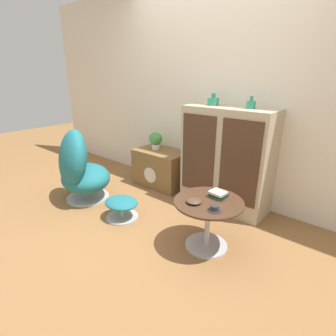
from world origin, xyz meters
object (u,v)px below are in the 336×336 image
object	(u,v)px
coffee_table	(208,217)
sideboard	(227,159)
ottoman	(122,205)
vase_leftmost	(213,101)
egg_chair	(79,169)
bowl	(194,201)
potted_plant	(156,140)
vase_inner_left	(251,104)
tv_console	(162,168)
teacup	(215,208)
book_stack	(218,194)

from	to	relation	value
coffee_table	sideboard	bearing A→B (deg)	108.78
ottoman	vase_leftmost	size ratio (longest dim) A/B	2.88
egg_chair	bowl	xyz separation A→B (m)	(1.63, 0.08, 0.08)
sideboard	potted_plant	bearing A→B (deg)	-179.16
vase_inner_left	bowl	distance (m)	1.18
sideboard	tv_console	size ratio (longest dim) A/B	1.60
vase_leftmost	sideboard	bearing A→B (deg)	-1.00
teacup	book_stack	world-z (taller)	book_stack
ottoman	potted_plant	bearing A→B (deg)	111.43
sideboard	ottoman	distance (m)	1.28
vase_inner_left	teacup	xyz separation A→B (m)	(0.18, -0.93, -0.73)
egg_chair	book_stack	world-z (taller)	egg_chair
vase_leftmost	bowl	distance (m)	1.25
coffee_table	teacup	distance (m)	0.24
egg_chair	coffee_table	size ratio (longest dim) A/B	1.52
teacup	bowl	xyz separation A→B (m)	(-0.20, 0.00, 0.00)
sideboard	bowl	size ratio (longest dim) A/B	8.77
tv_console	egg_chair	bearing A→B (deg)	-114.54
potted_plant	teacup	xyz separation A→B (m)	(1.48, -0.91, -0.16)
potted_plant	teacup	size ratio (longest dim) A/B	2.10
egg_chair	teacup	distance (m)	1.84
sideboard	tv_console	world-z (taller)	sideboard
vase_leftmost	tv_console	bearing A→B (deg)	-178.46
ottoman	teacup	size ratio (longest dim) A/B	3.32
vase_leftmost	teacup	world-z (taller)	vase_leftmost
egg_chair	ottoman	distance (m)	0.77
egg_chair	bowl	bearing A→B (deg)	2.89
coffee_table	teacup	world-z (taller)	teacup
book_stack	bowl	bearing A→B (deg)	-114.20
vase_inner_left	bowl	xyz separation A→B (m)	(-0.02, -0.93, -0.73)
egg_chair	vase_leftmost	size ratio (longest dim) A/B	6.92
sideboard	teacup	bearing A→B (deg)	-66.62
sideboard	vase_leftmost	world-z (taller)	vase_leftmost
vase_leftmost	bowl	bearing A→B (deg)	-65.67
sideboard	ottoman	world-z (taller)	sideboard
tv_console	vase_leftmost	size ratio (longest dim) A/B	5.49
potted_plant	bowl	size ratio (longest dim) A/B	1.82
tv_console	vase_inner_left	bearing A→B (deg)	0.98
sideboard	egg_chair	bearing A→B (deg)	-144.83
coffee_table	book_stack	bearing A→B (deg)	78.46
ottoman	book_stack	distance (m)	1.10
potted_plant	book_stack	size ratio (longest dim) A/B	1.60
tv_console	ottoman	world-z (taller)	tv_console
tv_console	potted_plant	xyz separation A→B (m)	(-0.10, 0.00, 0.39)
vase_leftmost	teacup	bearing A→B (deg)	-56.21
ottoman	teacup	bearing A→B (deg)	3.04
tv_console	potted_plant	distance (m)	0.40
egg_chair	vase_inner_left	bearing A→B (deg)	31.57
coffee_table	teacup	bearing A→B (deg)	-42.17
tv_console	vase_leftmost	xyz separation A→B (m)	(0.76, 0.02, 0.96)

